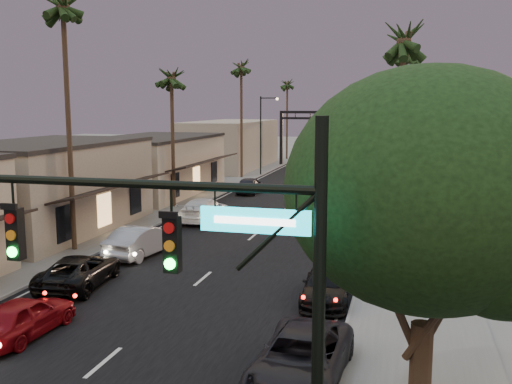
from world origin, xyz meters
The scene contains 28 objects.
ground centered at (0.00, 40.00, 0.00)m, with size 200.00×200.00×0.00m, color slate.
road centered at (0.00, 45.00, 0.00)m, with size 14.00×120.00×0.02m, color black.
sidewalk_left centered at (-9.50, 52.00, 0.06)m, with size 5.00×92.00×0.12m, color slate.
sidewalk_right centered at (9.50, 52.00, 0.06)m, with size 5.00×92.00×0.12m, color slate.
storefront_mid centered at (-13.00, 26.00, 2.75)m, with size 8.00×14.00×5.50m, color gray.
storefront_far centered at (-13.00, 42.00, 2.50)m, with size 8.00×16.00×5.00m, color tan.
storefront_dist centered at (-13.00, 65.00, 3.00)m, with size 8.00×20.00×6.00m, color gray.
building_right centered at (14.00, 40.00, 2.50)m, with size 8.00×18.00×5.00m, color gray.
traffic_signal centered at (5.69, 4.00, 5.08)m, with size 8.51×0.22×7.80m.
corner_tree centered at (9.48, 7.45, 5.98)m, with size 6.20×6.20×8.80m.
arch centered at (0.00, 70.00, 5.53)m, with size 15.20×0.40×7.27m.
streetlight_right centered at (6.92, 45.00, 5.33)m, with size 2.13×0.30×9.00m.
streetlight_left centered at (-6.92, 58.00, 5.33)m, with size 2.13×0.30×9.00m.
palm_lc centered at (-8.60, 36.00, 10.47)m, with size 3.20×3.20×12.20m.
palm_ld centered at (-8.60, 55.00, 12.42)m, with size 3.20×3.20×14.20m.
palm_ra centered at (8.60, 24.00, 11.44)m, with size 3.20×3.20×13.20m.
palm_rb centered at (8.60, 44.00, 12.42)m, with size 3.20×3.20×14.20m.
palm_rc centered at (8.60, 64.00, 10.47)m, with size 3.20×3.20×12.20m.
palm_far centered at (-8.30, 78.00, 11.44)m, with size 3.20×3.20×13.20m.
oncoming_red centered at (-3.70, 11.14, 0.72)m, with size 1.69×4.21×1.43m, color maroon.
oncoming_pickup centered at (-4.93, 16.64, 0.70)m, with size 2.33×5.06×1.41m, color black.
oncoming_silver centered at (-4.58, 22.15, 0.82)m, with size 1.73×4.96×1.63m, color #95969A.
oncoming_white centered at (-4.56, 31.73, 0.80)m, with size 2.23×5.48×1.59m, color silver.
oncoming_dgrey centered at (-4.80, 44.62, 0.76)m, with size 1.80×4.48×1.53m, color black.
curbside_near centered at (6.20, 10.27, 0.74)m, with size 2.46×5.33×1.48m, color black.
curbside_black centered at (5.95, 17.51, 0.67)m, with size 1.88×4.62×1.34m, color black.
curbside_grey centered at (3.99, 33.03, 0.66)m, with size 1.56×3.89×1.32m, color #57585D.
curbside_far centered at (5.77, 51.40, 0.75)m, with size 1.59×4.56×1.50m, color black.
Camera 1 is at (8.91, -5.03, 7.96)m, focal length 40.00 mm.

